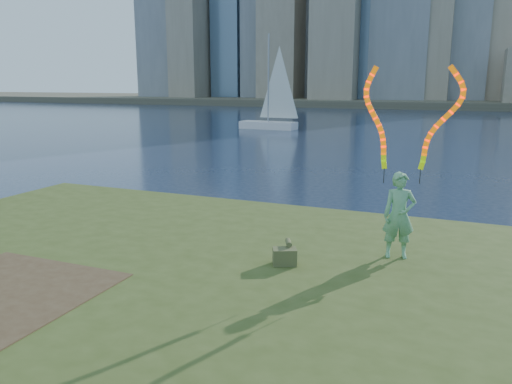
% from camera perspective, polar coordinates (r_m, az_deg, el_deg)
% --- Properties ---
extents(ground, '(320.00, 320.00, 0.00)m').
position_cam_1_polar(ground, '(10.96, -5.72, -10.69)').
color(ground, '#18243D').
rests_on(ground, ground).
extents(grassy_knoll, '(20.00, 18.00, 0.80)m').
position_cam_1_polar(grassy_knoll, '(9.06, -12.83, -13.79)').
color(grassy_knoll, '#3C4C1B').
rests_on(grassy_knoll, ground).
extents(dirt_patch, '(3.20, 3.00, 0.02)m').
position_cam_1_polar(dirt_patch, '(9.67, -27.05, -10.10)').
color(dirt_patch, '#47331E').
rests_on(dirt_patch, grassy_knoll).
extents(far_shore, '(320.00, 40.00, 1.20)m').
position_cam_1_polar(far_shore, '(104.03, 20.16, 9.64)').
color(far_shore, '#4F4A3A').
rests_on(far_shore, ground).
extents(woman_with_ribbons, '(2.04, 0.69, 4.13)m').
position_cam_1_polar(woman_with_ribbons, '(10.34, 16.22, 0.22)').
color(woman_with_ribbons, '#177E29').
rests_on(woman_with_ribbons, grassy_knoll).
extents(canvas_bag, '(0.54, 0.61, 0.44)m').
position_cam_1_polar(canvas_bag, '(9.84, 3.33, -7.26)').
color(canvas_bag, '#4D502B').
rests_on(canvas_bag, grassy_knoll).
extents(sailboat, '(5.75, 2.10, 8.66)m').
position_cam_1_polar(sailboat, '(47.06, 1.74, 9.00)').
color(sailboat, white).
rests_on(sailboat, ground).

